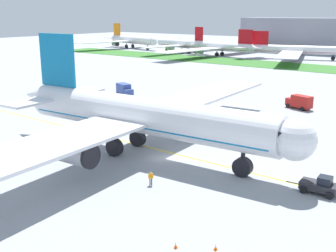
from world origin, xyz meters
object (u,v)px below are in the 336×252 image
Objects in this scene: parked_airliner_far_outer at (296,50)px; parked_airliner_far_centre at (182,44)px; parked_airliner_far_left at (132,40)px; traffic_cone_port_wing at (216,247)px; ground_crew_wingwalker_port at (151,177)px; pushback_tug at (320,185)px; service_truck_fuel_bowser at (300,102)px; traffic_cone_near_nose at (176,245)px; service_truck_catering_van at (124,90)px; parked_airliner_far_right at (216,47)px; airliner_foreground at (140,116)px.

parked_airliner_far_centre is at bearing -173.86° from parked_airliner_far_outer.
traffic_cone_port_wing is at bearing -45.52° from parked_airliner_far_left.
parked_airliner_far_centre is (41.75, -5.90, -0.21)m from parked_airliner_far_left.
pushback_tug is at bearing 30.59° from ground_crew_wingwalker_port.
pushback_tug is 0.11× the size of parked_airliner_far_centre.
traffic_cone_port_wing is 62.96m from service_truck_fuel_bowser.
traffic_cone_near_nose is 0.01× the size of parked_airliner_far_centre.
service_truck_catering_van is at bearing 137.14° from traffic_cone_near_nose.
ground_crew_wingwalker_port is 58.17m from service_truck_catering_van.
ground_crew_wingwalker_port is (-17.41, -10.30, 0.05)m from pushback_tug.
parked_airliner_far_centre is 0.74× the size of parked_airliner_far_outer.
parked_airliner_far_right is at bearing -7.33° from parked_airliner_far_left.
traffic_cone_port_wing is 0.01× the size of parked_airliner_far_right.
parked_airliner_far_outer is at bearing 112.06° from service_truck_fuel_bowser.
parked_airliner_far_centre reaches higher than service_truck_catering_van.
parked_airliner_far_outer is (-40.52, 99.97, 2.61)m from service_truck_fuel_bowser.
parked_airliner_far_right is (-37.19, 104.49, 2.79)m from service_truck_catering_van.
ground_crew_wingwalker_port is 53.15m from service_truck_fuel_bowser.
traffic_cone_near_nose is (-6.24, -20.06, -0.73)m from pushback_tug.
parked_airliner_far_left is (-134.28, 144.33, -1.05)m from airliner_foreground.
service_truck_fuel_bowser is 1.04× the size of service_truck_catering_van.
ground_crew_wingwalker_port is 0.02× the size of parked_airliner_far_outer.
service_truck_fuel_bowser is at bearing 104.51° from traffic_cone_port_wing.
parked_airliner_far_left reaches higher than parked_airliner_far_centre.
service_truck_fuel_bowser is at bearing 91.69° from ground_crew_wingwalker_port.
service_truck_catering_van is at bearing -70.41° from parked_airliner_far_right.
parked_airliner_far_left is 1.32× the size of parked_airliner_far_centre.
service_truck_catering_van reaches higher than traffic_cone_port_wing.
airliner_foreground is 1.10× the size of parked_airliner_far_left.
parked_airliner_far_left reaches higher than parked_airliner_far_right.
parked_airliner_far_left is at bearing 134.48° from traffic_cone_port_wing.
parked_airliner_far_left reaches higher than traffic_cone_near_nose.
parked_airliner_far_left is (-154.51, 162.36, 4.58)m from traffic_cone_near_nose.
ground_crew_wingwalker_port is at bearing -55.29° from parked_airliner_far_centre.
pushback_tug is 214.72m from parked_airliner_far_left.
parked_airliner_far_left reaches higher than parked_airliner_far_outer.
ground_crew_wingwalker_port is 0.03× the size of parked_airliner_far_centre.
ground_crew_wingwalker_port is at bearing -42.37° from airliner_foreground.
traffic_cone_near_nose is (20.23, -18.03, -5.63)m from airliner_foreground.
ground_crew_wingwalker_port is 14.86m from traffic_cone_near_nose.
parked_airliner_far_right is at bearing -166.90° from parked_airliner_far_outer.
service_truck_catering_van is at bearing -90.13° from parked_airliner_far_outer.
parked_airliner_far_centre is (-112.76, 156.46, 4.38)m from traffic_cone_near_nose.
parked_airliner_far_outer is (-33.03, 144.83, -1.68)m from airliner_foreground.
traffic_cone_near_nose is 0.01× the size of parked_airliner_far_left.
pushback_tug reaches higher than traffic_cone_port_wing.
traffic_cone_near_nose is at bearing -147.19° from traffic_cone_port_wing.
pushback_tug is 0.08× the size of parked_airliner_far_outer.
pushback_tug is at bearing 72.71° from traffic_cone_near_nose.
parked_airliner_far_centre reaches higher than traffic_cone_near_nose.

